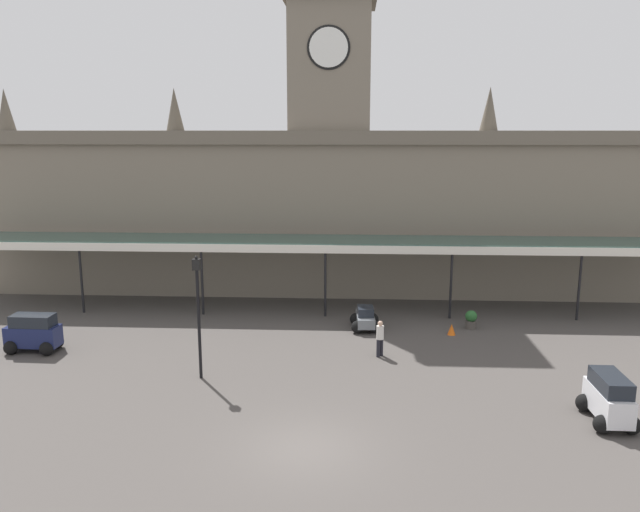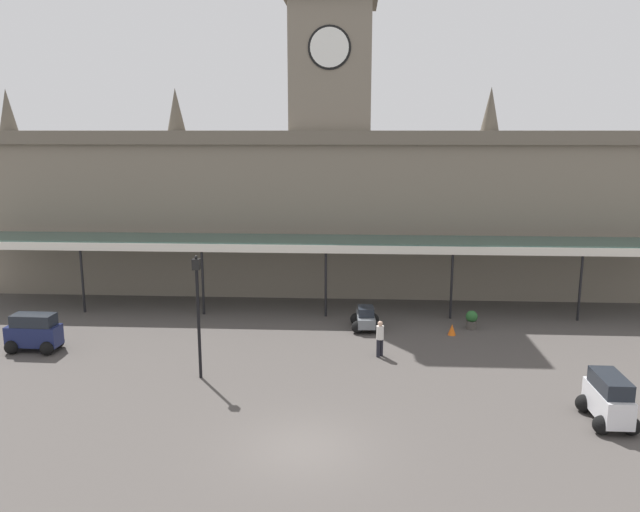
{
  "view_description": "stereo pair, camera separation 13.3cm",
  "coord_description": "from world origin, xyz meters",
  "views": [
    {
      "loc": [
        1.41,
        -18.23,
        10.07
      ],
      "look_at": [
        0.0,
        8.9,
        4.52
      ],
      "focal_mm": 34.65,
      "sensor_mm": 36.0,
      "label": 1
    },
    {
      "loc": [
        1.54,
        -18.23,
        10.07
      ],
      "look_at": [
        0.0,
        8.9,
        4.52
      ],
      "focal_mm": 34.65,
      "sensor_mm": 36.0,
      "label": 2
    }
  ],
  "objects": [
    {
      "name": "traffic_cone",
      "position": [
        6.47,
        11.63,
        0.28
      ],
      "size": [
        0.4,
        0.4,
        0.56
      ],
      "primitive_type": "cone",
      "color": "orange",
      "rests_on": "ground"
    },
    {
      "name": "car_navy_van",
      "position": [
        -13.24,
        8.23,
        0.81
      ],
      "size": [
        2.43,
        1.64,
        1.77
      ],
      "color": "#19214C",
      "rests_on": "ground"
    },
    {
      "name": "entrance_canopy",
      "position": [
        -0.0,
        15.72,
        3.93
      ],
      "size": [
        41.0,
        3.26,
        4.08
      ],
      "color": "#38564C",
      "rests_on": "ground"
    },
    {
      "name": "planter_by_canopy",
      "position": [
        7.62,
        12.69,
        0.49
      ],
      "size": [
        0.6,
        0.6,
        0.96
      ],
      "color": "#47423D",
      "rests_on": "ground"
    },
    {
      "name": "car_white_van",
      "position": [
        10.44,
        2.36,
        0.81
      ],
      "size": [
        1.6,
        2.41,
        1.77
      ],
      "color": "silver",
      "rests_on": "ground"
    },
    {
      "name": "pedestrian_crossing_forecourt",
      "position": [
        2.74,
        8.42,
        0.91
      ],
      "size": [
        0.34,
        0.34,
        1.67
      ],
      "color": "black",
      "rests_on": "ground"
    },
    {
      "name": "victorian_lamppost",
      "position": [
        -4.76,
        5.52,
        3.2
      ],
      "size": [
        0.3,
        0.3,
        5.17
      ],
      "color": "black",
      "rests_on": "ground"
    },
    {
      "name": "car_grey_sedan",
      "position": [
        2.16,
        12.32,
        0.5
      ],
      "size": [
        1.59,
        2.09,
        1.19
      ],
      "color": "slate",
      "rests_on": "ground"
    },
    {
      "name": "station_building",
      "position": [
        0.0,
        20.76,
        5.83
      ],
      "size": [
        43.16,
        5.72,
        18.5
      ],
      "color": "slate",
      "rests_on": "ground"
    },
    {
      "name": "ground_plane",
      "position": [
        0.0,
        0.0,
        0.0
      ],
      "size": [
        140.0,
        140.0,
        0.0
      ],
      "primitive_type": "plane",
      "color": "#484340"
    }
  ]
}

